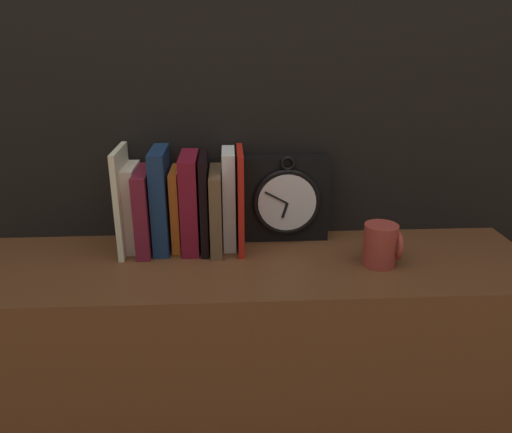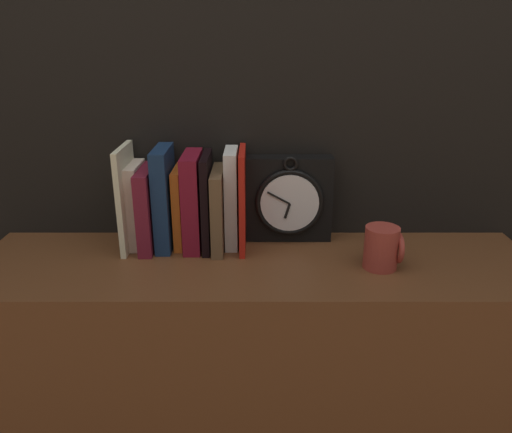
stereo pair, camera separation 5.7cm
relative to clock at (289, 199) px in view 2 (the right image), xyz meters
The scene contains 14 objects.
wall_back 0.32m from the clock, 140.50° to the left, with size 6.00×0.05×2.60m.
bookshelf 0.57m from the clock, 120.76° to the right, with size 1.28×0.35×0.90m.
clock is the anchor object (origin of this frame).
book_slot0_cream 0.39m from the clock, behind, with size 0.01×0.15×0.25m.
book_slot1_cream 0.37m from the clock, behind, with size 0.03×0.12×0.20m.
book_slot2_maroon 0.34m from the clock, behind, with size 0.03×0.15×0.19m.
book_slot3_navy 0.30m from the clock, behind, with size 0.04×0.14×0.24m.
book_slot4_orange 0.27m from the clock, behind, with size 0.02×0.12×0.19m.
book_slot5_maroon 0.23m from the clock, behind, with size 0.04×0.14×0.23m.
book_slot6_black 0.20m from the clock, 168.20° to the right, with size 0.02×0.14×0.23m.
book_slot7_brown 0.18m from the clock, 164.60° to the right, with size 0.03×0.16×0.19m.
book_slot8_white 0.14m from the clock, 169.27° to the right, with size 0.03×0.12×0.23m.
book_slot9_red 0.12m from the clock, 158.75° to the right, with size 0.01×0.15×0.24m.
mug 0.26m from the clock, 39.32° to the right, with size 0.08×0.07×0.09m.
Camera 2 is at (0.00, -1.02, 1.39)m, focal length 35.00 mm.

